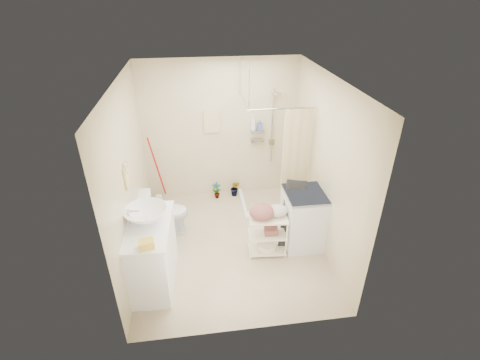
% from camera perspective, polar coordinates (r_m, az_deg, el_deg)
% --- Properties ---
extents(floor, '(3.20, 3.20, 0.00)m').
position_cam_1_polar(floor, '(5.67, -1.45, -10.40)').
color(floor, '#C0AF90').
rests_on(floor, ground).
extents(ceiling, '(2.80, 3.20, 0.04)m').
position_cam_1_polar(ceiling, '(4.47, -1.89, 16.08)').
color(ceiling, silver).
rests_on(ceiling, ground).
extents(wall_back, '(2.80, 0.04, 2.60)m').
position_cam_1_polar(wall_back, '(6.39, -3.25, 8.00)').
color(wall_back, beige).
rests_on(wall_back, ground).
extents(wall_front, '(2.80, 0.04, 2.60)m').
position_cam_1_polar(wall_front, '(3.62, 1.22, -10.73)').
color(wall_front, beige).
rests_on(wall_front, ground).
extents(wall_left, '(0.04, 3.20, 2.60)m').
position_cam_1_polar(wall_left, '(5.01, -17.77, 0.16)').
color(wall_left, beige).
rests_on(wall_left, ground).
extents(wall_right, '(0.04, 3.20, 2.60)m').
position_cam_1_polar(wall_right, '(5.25, 13.72, 2.19)').
color(wall_right, beige).
rests_on(wall_right, ground).
extents(vanity, '(0.68, 1.14, 0.97)m').
position_cam_1_polar(vanity, '(4.90, -14.52, -11.68)').
color(vanity, white).
rests_on(vanity, ground).
extents(sink, '(0.69, 0.69, 0.19)m').
position_cam_1_polar(sink, '(4.62, -15.14, -5.56)').
color(sink, white).
rests_on(sink, vanity).
extents(counter_basket, '(0.20, 0.17, 0.10)m').
position_cam_1_polar(counter_basket, '(4.22, -15.09, -10.11)').
color(counter_basket, gold).
rests_on(counter_basket, vanity).
extents(floor_basket, '(0.26, 0.22, 0.13)m').
position_cam_1_polar(floor_basket, '(4.88, -12.39, -18.57)').
color(floor_basket, gold).
rests_on(floor_basket, ground).
extents(toilet, '(0.76, 0.45, 0.77)m').
position_cam_1_polar(toilet, '(5.81, -12.30, -5.31)').
color(toilet, silver).
rests_on(toilet, ground).
extents(mop, '(0.14, 0.14, 1.37)m').
position_cam_1_polar(mop, '(6.51, -13.78, 1.61)').
color(mop, '#BC0A0D').
rests_on(mop, ground).
extents(potted_plant_a, '(0.19, 0.14, 0.33)m').
position_cam_1_polar(potted_plant_a, '(6.71, -3.88, -1.72)').
color(potted_plant_a, brown).
rests_on(potted_plant_a, ground).
extents(potted_plant_b, '(0.23, 0.21, 0.33)m').
position_cam_1_polar(potted_plant_b, '(6.77, -0.81, -1.35)').
color(potted_plant_b, '#9C4E33').
rests_on(potted_plant_b, ground).
extents(hanging_towel, '(0.28, 0.03, 0.42)m').
position_cam_1_polar(hanging_towel, '(6.29, -4.67, 9.55)').
color(hanging_towel, '#CAB98D').
rests_on(hanging_towel, wall_back).
extents(towel_ring, '(0.04, 0.22, 0.34)m').
position_cam_1_polar(towel_ring, '(4.75, -18.16, 0.79)').
color(towel_ring, '#D4C379').
rests_on(towel_ring, wall_left).
extents(tp_holder, '(0.08, 0.12, 0.14)m').
position_cam_1_polar(tp_holder, '(5.34, -16.33, -4.98)').
color(tp_holder, white).
rests_on(tp_holder, wall_left).
extents(shower, '(1.10, 1.10, 2.10)m').
position_cam_1_polar(shower, '(6.11, 5.26, 4.32)').
color(shower, silver).
rests_on(shower, ground).
extents(shampoo_bottle_a, '(0.13, 0.13, 0.26)m').
position_cam_1_polar(shampoo_bottle_a, '(6.35, 2.20, 9.32)').
color(shampoo_bottle_a, silver).
rests_on(shampoo_bottle_a, shower).
extents(shampoo_bottle_b, '(0.09, 0.09, 0.18)m').
position_cam_1_polar(shampoo_bottle_b, '(6.37, 3.27, 9.00)').
color(shampoo_bottle_b, '#39579F').
rests_on(shampoo_bottle_b, shower).
extents(washing_machine, '(0.63, 0.65, 0.92)m').
position_cam_1_polar(washing_machine, '(5.52, 10.52, -6.19)').
color(washing_machine, silver).
rests_on(washing_machine, ground).
extents(laundry_rack, '(0.59, 0.38, 0.78)m').
position_cam_1_polar(laundry_rack, '(5.30, 4.56, -8.40)').
color(laundry_rack, white).
rests_on(laundry_rack, ground).
extents(ironing_board, '(0.32, 0.12, 1.10)m').
position_cam_1_polar(ironing_board, '(5.43, 8.59, -5.50)').
color(ironing_board, black).
rests_on(ironing_board, ground).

